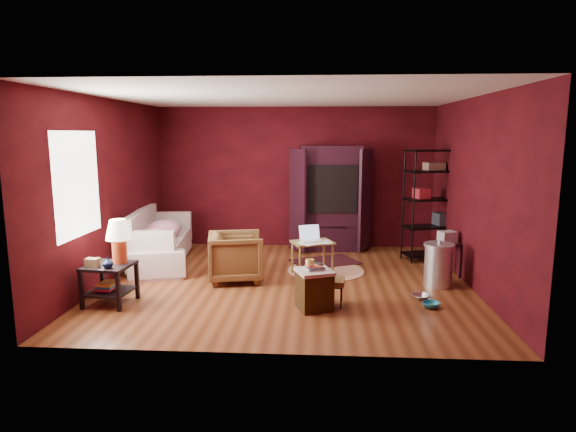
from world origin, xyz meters
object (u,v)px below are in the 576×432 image
at_px(hamper, 314,289).
at_px(tv_armoire, 330,196).
at_px(side_table, 114,254).
at_px(laptop_desk, 312,245).
at_px(armchair, 236,254).
at_px(wire_shelving, 433,200).
at_px(sofa, 159,239).

height_order(hamper, tv_armoire, tv_armoire).
height_order(side_table, hamper, side_table).
relative_size(laptop_desk, tv_armoire, 0.39).
relative_size(armchair, hamper, 1.37).
bearing_deg(wire_shelving, laptop_desk, -169.23).
bearing_deg(wire_shelving, tv_armoire, 143.28).
height_order(laptop_desk, wire_shelving, wire_shelving).
bearing_deg(tv_armoire, sofa, -162.18).
bearing_deg(sofa, hamper, -143.17).
xyz_separation_m(sofa, hamper, (2.75, -2.10, -0.17)).
relative_size(side_table, tv_armoire, 0.56).
relative_size(sofa, wire_shelving, 1.13).
bearing_deg(laptop_desk, wire_shelving, 5.27).
height_order(sofa, side_table, side_table).
xyz_separation_m(hamper, tv_armoire, (0.27, 3.36, 0.79)).
bearing_deg(armchair, side_table, 116.36).
distance_m(sofa, side_table, 2.05).
distance_m(armchair, wire_shelving, 3.71).
height_order(armchair, tv_armoire, tv_armoire).
bearing_deg(armchair, laptop_desk, -83.26).
distance_m(sofa, hamper, 3.46).
distance_m(side_table, tv_armoire, 4.44).
bearing_deg(armchair, wire_shelving, -77.44).
xyz_separation_m(sofa, armchair, (1.52, -0.91, -0.03)).
relative_size(sofa, hamper, 3.73).
height_order(sofa, tv_armoire, tv_armoire).
bearing_deg(tv_armoire, armchair, -129.60).
height_order(armchair, wire_shelving, wire_shelving).
height_order(sofa, laptop_desk, sofa).
relative_size(side_table, laptop_desk, 1.44).
xyz_separation_m(sofa, wire_shelving, (4.85, 0.58, 0.66)).
height_order(armchair, side_table, side_table).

